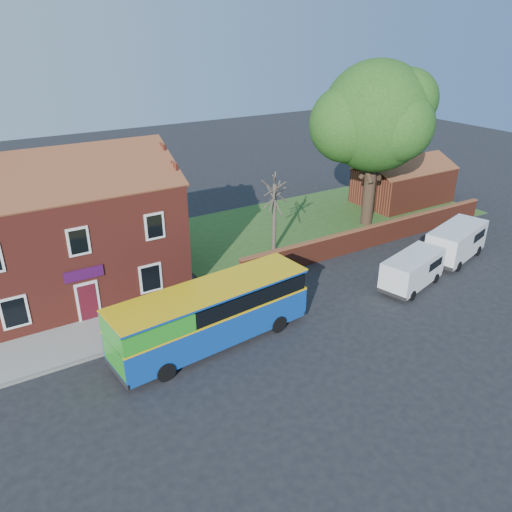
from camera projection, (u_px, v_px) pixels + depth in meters
ground at (277, 350)px, 24.28m from camera, size 120.00×120.00×0.00m
pavement at (100, 335)px, 25.38m from camera, size 18.00×3.50×0.12m
kerb at (110, 352)px, 24.03m from camera, size 18.00×0.15×0.14m
grass_strip at (321, 220)px, 40.49m from camera, size 26.00×12.00×0.04m
shop_building at (64, 237)px, 28.41m from camera, size 12.30×8.13×10.50m
boundary_wall at (375, 235)px, 35.51m from camera, size 22.00×0.38×1.60m
outbuilding at (403, 184)px, 44.08m from camera, size 8.20×5.06×4.17m
bus at (206, 314)px, 23.96m from camera, size 10.33×3.53×3.09m
van_near at (413, 269)px, 29.77m from camera, size 4.96×2.99×2.04m
van_far at (456, 241)px, 33.29m from camera, size 5.61×3.44×2.30m
large_tree at (375, 120)px, 36.56m from camera, size 10.14×8.02×12.37m
bare_tree at (274, 214)px, 33.86m from camera, size 1.98×2.36×5.29m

